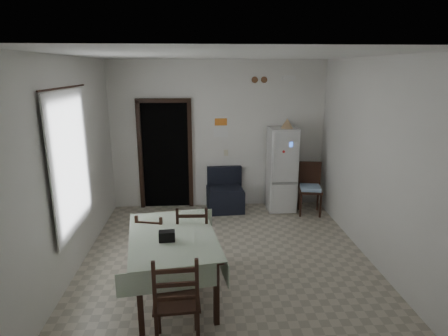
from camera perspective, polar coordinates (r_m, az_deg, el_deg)
ground at (r=5.74m, az=0.33°, el=-13.46°), size 4.50×4.50×0.00m
ceiling at (r=5.05m, az=0.38°, el=16.86°), size 4.20×4.50×0.02m
wall_back at (r=7.41m, az=-0.87°, el=4.99°), size 4.20×0.02×2.90m
wall_front at (r=3.09m, az=3.30°, el=-9.60°), size 4.20×0.02×2.90m
wall_left at (r=5.48m, az=-22.11°, el=0.31°), size 0.02×4.50×2.90m
wall_right at (r=5.75m, az=21.72°, el=0.99°), size 0.02×4.50×2.90m
doorway at (r=7.71m, az=-8.76°, el=2.25°), size 1.06×0.52×2.22m
window_recess at (r=5.29m, az=-23.38°, el=0.80°), size 0.10×1.20×1.60m
curtain at (r=5.26m, az=-22.26°, el=0.83°), size 0.02×1.45×1.85m
curtain_rod at (r=5.13m, az=-23.21°, el=11.18°), size 0.02×1.60×0.02m
calendar at (r=7.37m, az=-0.48°, el=6.28°), size 0.28×0.02×0.40m
calendar_image at (r=7.35m, az=-0.48°, el=7.04°), size 0.24×0.01×0.14m
light_switch at (r=7.47m, az=0.30°, el=2.34°), size 0.08×0.02×0.12m
vent_left at (r=7.35m, az=4.71°, el=13.25°), size 0.12×0.03×0.12m
vent_right at (r=7.38m, az=6.13°, el=13.23°), size 0.12×0.03×0.12m
emergency_light at (r=7.45m, az=9.84°, el=13.34°), size 0.25×0.07×0.09m
fridge at (r=7.40m, az=8.79°, el=-0.20°), size 0.54×0.54×1.64m
tan_cone at (r=7.16m, az=9.60°, el=6.74°), size 0.25×0.25×0.19m
navy_seat at (r=7.36m, az=0.18°, el=-3.39°), size 0.74×0.72×0.83m
corner_chair at (r=7.35m, az=13.00°, el=-3.16°), size 0.49×0.49×0.99m
dining_table at (r=4.77m, az=-7.70°, el=-14.43°), size 1.23×1.68×0.80m
black_bag at (r=4.42m, az=-8.69°, el=-10.22°), size 0.19×0.12×0.12m
dining_chair_far_left at (r=5.24m, az=-10.55°, el=-11.17°), size 0.46×0.46×0.90m
dining_chair_far_right at (r=5.16m, az=-4.72°, el=-10.67°), size 0.45×0.45×1.01m
dining_chair_near_head at (r=3.94m, az=-7.24°, el=-19.16°), size 0.48×0.48×1.06m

